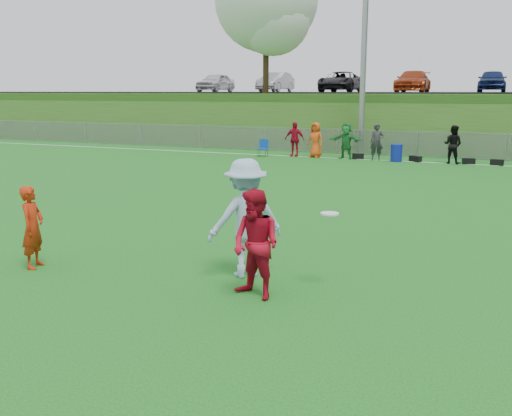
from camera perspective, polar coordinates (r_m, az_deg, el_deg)
The scene contains 16 objects.
ground at distance 9.93m, azimuth 1.21°, elevation -7.11°, with size 120.00×120.00×0.00m, color #125618.
sideline_far at distance 27.16m, azimuth 15.30°, elevation 4.50°, with size 60.00×0.10×0.01m, color white.
fence at distance 29.07m, azimuth 15.89°, elevation 6.19°, with size 58.00×0.06×1.30m.
light_pole at distance 30.45m, azimuth 10.86°, elevation 18.08°, with size 1.20×0.40×12.15m.
berm at distance 39.94m, azimuth 17.92°, elevation 8.67°, with size 120.00×18.00×3.00m, color #254D15.
parking_lot at distance 41.89m, azimuth 18.30°, elevation 10.88°, with size 120.00×12.00×0.10m, color black.
tree_white_flowering at distance 36.55m, azimuth 1.21°, elevation 19.71°, with size 6.30×6.30×8.78m.
car_row at distance 41.02m, azimuth 16.60°, elevation 12.06°, with size 32.04×5.18×1.44m.
spectator_row at distance 27.52m, azimuth 9.99°, elevation 6.59°, with size 8.42×0.86×1.69m.
gear_bags at distance 27.14m, azimuth 17.28°, elevation 4.65°, with size 6.71×0.55×0.26m.
player_red_left at distance 11.14m, azimuth -21.44°, elevation -1.80°, with size 0.55×0.36×1.52m, color #B6260C.
player_red_center at distance 8.82m, azimuth -0.00°, elevation -3.67°, with size 0.84×0.65×1.72m, color #B20C22.
player_blue at distance 9.84m, azimuth -1.05°, elevation -1.03°, with size 1.33×0.77×2.06m, color #A0BCDE.
frisbee at distance 9.27m, azimuth 7.38°, elevation -0.56°, with size 0.30×0.30×0.03m.
recycling_bin at distance 27.02m, azimuth 13.86°, elevation 5.37°, with size 0.53×0.53×0.79m, color #0D1D94.
camp_chair at distance 28.37m, azimuth 0.69°, elevation 5.69°, with size 0.52×0.53×0.84m.
Camera 1 is at (3.43, -8.75, 3.19)m, focal length 40.00 mm.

